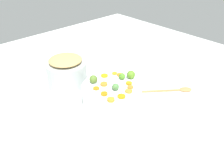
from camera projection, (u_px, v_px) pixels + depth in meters
The scene contains 22 objects.
tabletop at pixel (111, 110), 1.19m from camera, with size 2.40×2.40×0.02m, color silver.
serving_bowl_carrots at pixel (112, 94), 1.19m from camera, with size 0.30×0.30×0.10m, color white.
metal_pot at pixel (67, 74), 1.33m from camera, with size 0.22×0.22×0.14m, color #B1B9B5.
stuffing_mound at pixel (65, 60), 1.29m from camera, with size 0.18×0.18×0.03m, color tan.
carrot_slice_0 at pixel (122, 96), 1.09m from camera, with size 0.04×0.04×0.01m, color orange.
carrot_slice_1 at pixel (120, 75), 1.25m from camera, with size 0.03×0.03×0.01m, color orange.
carrot_slice_2 at pixel (129, 91), 1.12m from camera, with size 0.04×0.04×0.01m, color orange.
carrot_slice_3 at pixel (104, 94), 1.10m from camera, with size 0.03×0.03×0.01m, color orange.
carrot_slice_4 at pixel (104, 84), 1.17m from camera, with size 0.04×0.04×0.01m, color orange.
carrot_slice_5 at pixel (104, 76), 1.24m from camera, with size 0.04×0.04×0.01m, color orange.
carrot_slice_6 at pixel (129, 83), 1.18m from camera, with size 0.03×0.03×0.01m, color orange.
carrot_slice_7 at pixel (130, 87), 1.15m from camera, with size 0.03×0.03×0.01m, color orange.
carrot_slice_8 at pixel (111, 100), 1.06m from camera, with size 0.03×0.03×0.01m, color orange.
carrot_slice_9 at pixel (96, 88), 1.14m from camera, with size 0.03×0.03×0.01m, color orange.
carrot_slice_10 at pixel (115, 73), 1.26m from camera, with size 0.03×0.03×0.01m, color orange.
brussels_sprout_0 at pixel (131, 75), 1.22m from camera, with size 0.04×0.04×0.04m, color #558624.
brussels_sprout_1 at pixel (93, 79), 1.18m from camera, with size 0.04×0.04×0.04m, color #51722B.
brussels_sprout_2 at pixel (122, 76), 1.21m from camera, with size 0.03×0.03×0.03m, color #4B8626.
brussels_sprout_3 at pixel (116, 87), 1.13m from camera, with size 0.03×0.03×0.03m, color #497B40.
wooden_spoon at pixel (178, 90), 1.31m from camera, with size 0.19×0.24×0.01m.
casserole_dish at pixel (29, 132), 0.96m from camera, with size 0.19×0.19×0.11m, color white.
dish_towel at pixel (92, 158), 0.91m from camera, with size 0.15×0.13×0.01m, color #BDBB90.
Camera 1 is at (-0.69, 0.64, 0.75)m, focal length 38.11 mm.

